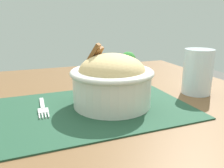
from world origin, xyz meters
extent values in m
cube|color=brown|center=(0.00, 0.00, 0.71)|extent=(1.00, 0.93, 0.03)
cylinder|color=brown|center=(-0.44, -0.40, 0.35)|extent=(0.04, 0.04, 0.69)
cube|color=#1E422D|center=(-0.03, 0.01, 0.72)|extent=(0.44, 0.30, 0.00)
cylinder|color=silver|center=(-0.08, 0.01, 0.77)|extent=(0.18, 0.18, 0.08)
torus|color=silver|center=(-0.08, 0.01, 0.80)|extent=(0.19, 0.19, 0.01)
ellipsoid|color=tan|center=(-0.08, 0.01, 0.80)|extent=(0.20, 0.20, 0.08)
sphere|color=#2D782D|center=(-0.12, 0.00, 0.83)|extent=(0.04, 0.04, 0.04)
cylinder|color=orange|center=(-0.08, 0.02, 0.82)|extent=(0.03, 0.01, 0.01)
cube|color=brown|center=(-0.05, -0.03, 0.83)|extent=(0.03, 0.04, 0.05)
cube|color=brown|center=(-0.05, -0.02, 0.83)|extent=(0.04, 0.04, 0.05)
cube|color=brown|center=(-0.04, -0.01, 0.84)|extent=(0.04, 0.04, 0.06)
cube|color=silver|center=(0.07, -0.05, 0.73)|extent=(0.01, 0.06, 0.00)
cube|color=silver|center=(0.07, -0.02, 0.73)|extent=(0.01, 0.01, 0.00)
cube|color=silver|center=(0.08, 0.00, 0.73)|extent=(0.02, 0.03, 0.00)
cube|color=silver|center=(0.08, 0.03, 0.73)|extent=(0.00, 0.02, 0.00)
cube|color=silver|center=(0.08, 0.03, 0.73)|extent=(0.00, 0.02, 0.00)
cube|color=silver|center=(0.07, 0.03, 0.73)|extent=(0.00, 0.02, 0.00)
cube|color=silver|center=(0.07, 0.03, 0.73)|extent=(0.00, 0.02, 0.00)
cylinder|color=silver|center=(-0.32, 0.00, 0.78)|extent=(0.08, 0.08, 0.12)
cylinder|color=silver|center=(-0.32, 0.00, 0.74)|extent=(0.07, 0.07, 0.03)
camera|label=1|loc=(0.10, 0.50, 0.92)|focal=37.88mm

